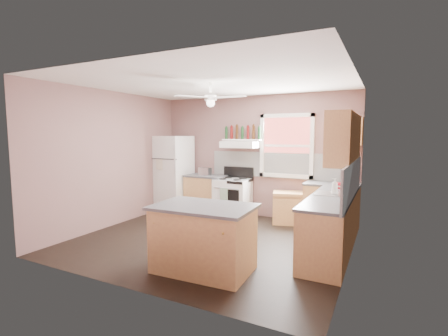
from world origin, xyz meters
The scene contains 32 objects.
floor centered at (0.00, 0.00, 0.00)m, with size 4.50×4.50×0.00m, color black.
ceiling centered at (0.00, 0.00, 2.70)m, with size 4.50×4.50×0.00m, color white.
wall_back centered at (0.00, 2.02, 1.35)m, with size 4.50×0.05×2.70m, color #785551.
wall_right centered at (2.27, 0.00, 1.35)m, with size 0.05×4.00×2.70m, color #785551.
wall_left centered at (-2.27, 0.00, 1.35)m, with size 0.05×4.00×2.70m, color #785551.
backsplash_back centered at (0.45, 1.99, 1.18)m, with size 2.90×0.03×0.55m, color white.
backsplash_right centered at (2.23, 0.30, 1.18)m, with size 0.03×2.60×0.55m, color white.
window_view centered at (0.75, 1.98, 1.60)m, with size 1.00×0.02×1.20m, color maroon.
window_frame centered at (0.75, 1.96, 1.60)m, with size 1.16×0.07×1.36m, color white.
refrigerator centered at (-1.92, 1.58, 0.90)m, with size 0.76×0.74×1.80m, color white.
base_cabinet_left centered at (-1.06, 1.70, 0.43)m, with size 0.90×0.60×0.86m, color #B3794A.
counter_left centered at (-1.06, 1.70, 0.88)m, with size 0.92×0.62×0.04m, color #444446.
toaster centered at (-1.06, 1.63, 0.99)m, with size 0.28×0.16×0.18m, color silver.
stove centered at (-0.35, 1.63, 0.43)m, with size 0.73×0.64×0.86m, color white.
range_hood centered at (-0.23, 1.75, 1.62)m, with size 0.78×0.50×0.14m, color white.
bottle_shelf centered at (-0.23, 1.87, 1.72)m, with size 0.90×0.26×0.03m, color white.
cart centered at (0.91, 1.69, 0.33)m, with size 0.66×0.44×0.66m, color #B3794A.
base_cabinet_corner centered at (1.75, 1.70, 0.43)m, with size 1.00×0.60×0.86m, color #B3794A.
base_cabinet_right centered at (1.95, 0.30, 0.43)m, with size 0.60×2.20×0.86m, color #B3794A.
counter_corner centered at (1.75, 1.70, 0.88)m, with size 1.02×0.62×0.04m, color #444446.
counter_right centered at (1.94, 0.30, 0.88)m, with size 0.62×2.22×0.04m, color #444446.
sink centered at (1.94, 0.50, 0.90)m, with size 0.55×0.45×0.03m, color silver.
faucet centered at (2.10, 0.50, 0.97)m, with size 0.03×0.03×0.14m, color silver.
upper_cabinet_right centered at (2.08, 0.50, 1.78)m, with size 0.33×1.80×0.76m, color #B3794A.
upper_cabinet_corner centered at (1.95, 1.83, 1.90)m, with size 0.60×0.33×0.52m, color #B3794A.
paper_towel centered at (2.07, 1.86, 1.25)m, with size 0.12×0.12×0.26m, color white.
island centered at (0.51, -1.13, 0.43)m, with size 1.26×0.80×0.86m, color #B3794A.
island_top centered at (0.51, -1.13, 0.88)m, with size 1.34×0.87×0.04m, color #444446.
ceiling_fan_hub centered at (0.00, 0.00, 2.45)m, with size 0.20×0.20×0.08m, color white.
soap_bottle centered at (1.96, 0.49, 1.03)m, with size 0.10×0.10×0.26m, color silver.
red_caddy centered at (1.98, 1.13, 0.95)m, with size 0.18×0.12×0.10m, color #A70E1B.
wine_bottles centered at (-0.23, 1.87, 1.88)m, with size 0.86×0.06×0.31m.
Camera 1 is at (2.67, -4.80, 1.85)m, focal length 26.00 mm.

